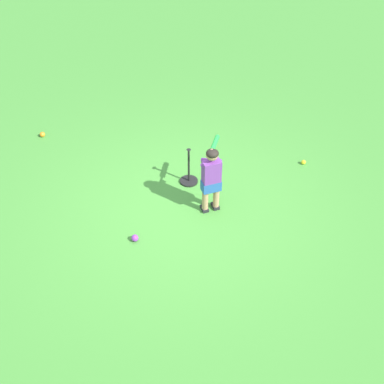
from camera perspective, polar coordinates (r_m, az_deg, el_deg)
name	(u,v)px	position (r m, az deg, el deg)	size (l,w,h in m)	color
ground_plane	(184,209)	(7.31, -0.94, -1.93)	(40.00, 40.00, 0.00)	#479338
child_batter	(211,173)	(6.90, 2.24, 2.14)	(0.64, 0.55, 1.08)	#232328
play_ball_far_right	(304,162)	(8.32, 12.69, 3.36)	(0.08, 0.08, 0.08)	yellow
play_ball_far_left	(42,134)	(9.14, -16.81, 6.35)	(0.09, 0.09, 0.09)	orange
play_ball_near_batter	(135,238)	(6.85, -6.58, -5.28)	(0.10, 0.10, 0.10)	purple
batting_tee	(189,177)	(7.71, -0.37, 1.78)	(0.28, 0.28, 0.62)	black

